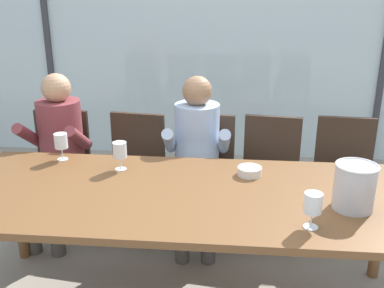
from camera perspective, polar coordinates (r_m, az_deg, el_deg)
The scene contains 17 objects.
ground at distance 3.66m, azimuth 0.96°, elevation -9.89°, with size 14.00×14.00×0.00m, color #9E9384.
window_glass_panel at distance 4.74m, azimuth 2.53°, elevation 13.61°, with size 7.78×0.03×2.60m, color silver.
window_mullion_left at distance 5.12m, azimuth -18.04°, elevation 13.15°, with size 0.06×0.06×2.60m, color #38383D.
hillside_vineyard at distance 8.40m, azimuth 3.82°, elevation 14.38°, with size 13.78×2.40×2.04m, color #477A38.
dining_table at distance 2.45m, azimuth -0.76°, elevation -7.50°, with size 2.58×1.01×0.75m.
chair_near_curtain at distance 3.59m, azimuth -16.60°, elevation -2.01°, with size 0.44×0.44×0.90m.
chair_left_of_center at distance 3.39m, azimuth -7.40°, elevation -2.60°, with size 0.49×0.49×0.90m.
chair_center at distance 3.34m, azimuth 1.60°, elevation -2.76°, with size 0.48×0.48×0.90m.
chair_right_of_center at distance 3.34m, azimuth 9.97°, elevation -3.09°, with size 0.49×0.49×0.90m.
chair_near_window_right at distance 3.46m, azimuth 18.96°, elevation -3.12°, with size 0.47×0.47×0.90m.
person_maroon_top at distance 3.39m, azimuth -16.90°, elevation -0.21°, with size 0.48×0.62×1.22m.
person_pale_blue_shirt at distance 3.15m, azimuth 0.60°, elevation -0.81°, with size 0.48×0.62×1.22m.
ice_bucket_primary at distance 2.35m, azimuth 20.13°, elevation -5.08°, with size 0.21×0.21×0.24m.
tasting_bowl at distance 2.64m, azimuth 7.40°, elevation -3.47°, with size 0.14×0.14×0.05m, color silver.
wine_glass_by_left_taster at distance 2.70m, azimuth -9.24°, elevation -0.92°, with size 0.08×0.08×0.17m.
wine_glass_near_bucket at distance 2.11m, azimuth 15.22°, elevation -7.50°, with size 0.08×0.08×0.17m.
wine_glass_center_pour at distance 2.93m, azimuth -16.44°, elevation 0.23°, with size 0.08×0.08×0.17m.
Camera 1 is at (0.23, -2.17, 1.81)m, focal length 41.61 mm.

